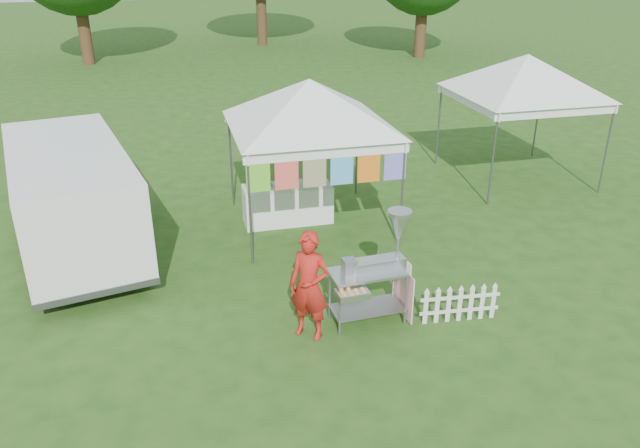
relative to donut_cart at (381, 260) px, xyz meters
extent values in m
plane|color=#224714|center=(-0.20, 0.24, -1.05)|extent=(120.00, 120.00, 0.00)
cylinder|color=#59595E|center=(-1.62, 2.32, 0.00)|extent=(0.04, 0.04, 2.10)
cylinder|color=#59595E|center=(1.22, 2.32, 0.00)|extent=(0.04, 0.04, 2.10)
cylinder|color=#59595E|center=(-1.62, 5.16, 0.00)|extent=(0.04, 0.04, 2.10)
cylinder|color=#59595E|center=(1.22, 5.16, 0.00)|extent=(0.04, 0.04, 2.10)
cube|color=white|center=(-0.20, 2.32, 0.95)|extent=(3.00, 0.03, 0.22)
cube|color=white|center=(-0.20, 5.16, 0.95)|extent=(3.00, 0.03, 0.22)
pyramid|color=white|center=(-0.20, 3.74, 1.95)|extent=(4.24, 4.24, 0.90)
cylinder|color=#59595E|center=(-0.20, 2.32, 1.03)|extent=(3.00, 0.03, 0.03)
cube|color=#19991D|center=(-1.45, 2.32, 0.68)|extent=(0.42, 0.01, 0.70)
cube|color=#C7185D|center=(-0.95, 2.32, 0.68)|extent=(0.42, 0.01, 0.70)
cube|color=#FFA70D|center=(-0.45, 2.32, 0.68)|extent=(0.42, 0.01, 0.70)
cube|color=blue|center=(0.05, 2.32, 0.68)|extent=(0.42, 0.01, 0.70)
cube|color=red|center=(0.55, 2.32, 0.68)|extent=(0.42, 0.01, 0.70)
cube|color=#AB1BC0|center=(1.05, 2.32, 0.68)|extent=(0.42, 0.01, 0.70)
cylinder|color=#59595E|center=(3.88, 3.82, 0.00)|extent=(0.04, 0.04, 2.10)
cylinder|color=#59595E|center=(6.72, 3.82, 0.00)|extent=(0.04, 0.04, 2.10)
cylinder|color=#59595E|center=(3.88, 6.66, 0.00)|extent=(0.04, 0.04, 2.10)
cylinder|color=#59595E|center=(6.72, 6.66, 0.00)|extent=(0.04, 0.04, 2.10)
cube|color=white|center=(5.30, 3.82, 0.95)|extent=(3.00, 0.03, 0.22)
cube|color=white|center=(5.30, 6.66, 0.95)|extent=(3.00, 0.03, 0.22)
pyramid|color=white|center=(5.30, 5.24, 1.95)|extent=(4.24, 4.24, 0.90)
cylinder|color=#59595E|center=(5.30, 3.82, 1.03)|extent=(3.00, 0.03, 0.03)
cylinder|color=#3C2015|center=(-6.20, 24.24, 0.93)|extent=(0.56, 0.56, 3.96)
cylinder|color=#3C2015|center=(9.80, 22.24, 0.71)|extent=(0.56, 0.56, 3.52)
cylinder|color=gray|center=(-0.70, -0.27, -0.61)|extent=(0.04, 0.04, 0.87)
cylinder|color=gray|center=(0.35, -0.21, -0.61)|extent=(0.04, 0.04, 0.87)
cylinder|color=gray|center=(-0.73, 0.20, -0.61)|extent=(0.04, 0.04, 0.87)
cylinder|color=gray|center=(0.32, 0.27, -0.61)|extent=(0.04, 0.04, 0.87)
cube|color=gray|center=(-0.19, 0.00, -0.81)|extent=(1.13, 0.61, 0.01)
cube|color=#B7B7BC|center=(-0.19, 0.00, -0.18)|extent=(1.19, 0.64, 0.04)
cube|color=#B7B7BC|center=(-0.02, 0.05, -0.09)|extent=(0.83, 0.29, 0.14)
cube|color=gray|center=(-0.48, 0.03, -0.06)|extent=(0.20, 0.22, 0.21)
cylinder|color=gray|center=(0.29, 0.07, 0.25)|extent=(0.05, 0.05, 0.87)
cone|color=#B7B7BC|center=(0.29, 0.07, 0.49)|extent=(0.37, 0.37, 0.38)
cylinder|color=#B7B7BC|center=(0.29, 0.07, 0.70)|extent=(0.39, 0.39, 0.06)
cube|color=#B7B7BC|center=(-0.55, -0.39, -0.28)|extent=(0.48, 0.31, 0.10)
cube|color=#F9A7B1|center=(0.40, 0.03, -0.61)|extent=(0.06, 0.72, 0.78)
cube|color=white|center=(0.36, -0.24, -0.07)|extent=(0.02, 0.14, 0.17)
imported|color=#B11D15|center=(-1.12, -0.13, -0.21)|extent=(0.73, 0.69, 1.67)
cube|color=silver|center=(-4.69, 3.60, 0.12)|extent=(2.87, 5.05, 1.67)
cube|color=#59595E|center=(-4.69, 3.60, -0.71)|extent=(2.90, 5.10, 0.11)
cube|color=silver|center=(-5.12, 5.60, -0.29)|extent=(1.91, 1.03, 0.86)
cube|color=black|center=(-3.87, 4.36, 0.43)|extent=(0.57, 2.56, 0.52)
cube|color=black|center=(-5.20, 5.94, 0.43)|extent=(1.59, 0.37, 0.52)
cylinder|color=black|center=(-5.18, 1.93, -0.72)|extent=(0.34, 0.68, 0.65)
cylinder|color=black|center=(-3.55, 2.29, -0.72)|extent=(0.34, 0.68, 0.65)
cylinder|color=black|center=(-5.83, 4.91, -0.72)|extent=(0.34, 0.68, 0.65)
cylinder|color=black|center=(-4.19, 5.26, -0.72)|extent=(0.34, 0.68, 0.65)
cube|color=silver|center=(0.65, -0.28, -0.77)|extent=(0.07, 0.03, 0.56)
cube|color=silver|center=(0.83, -0.30, -0.77)|extent=(0.07, 0.03, 0.56)
cube|color=silver|center=(1.01, -0.31, -0.77)|extent=(0.07, 0.03, 0.56)
cube|color=silver|center=(1.19, -0.33, -0.77)|extent=(0.07, 0.03, 0.56)
cube|color=silver|center=(1.37, -0.35, -0.77)|extent=(0.07, 0.03, 0.56)
cube|color=silver|center=(1.55, -0.36, -0.77)|extent=(0.07, 0.03, 0.56)
cube|color=silver|center=(1.73, -0.38, -0.77)|extent=(0.07, 0.03, 0.56)
cube|color=silver|center=(1.19, -0.33, -0.87)|extent=(1.26, 0.14, 0.05)
cube|color=silver|center=(1.19, -0.33, -0.63)|extent=(1.26, 0.14, 0.05)
cube|color=white|center=(-0.62, 3.99, -0.65)|extent=(1.80, 0.70, 0.79)
camera|label=1|loc=(-2.87, -7.73, 4.32)|focal=35.00mm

